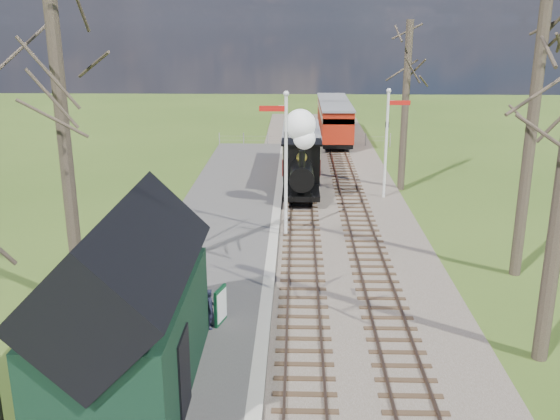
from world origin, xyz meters
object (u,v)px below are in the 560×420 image
at_px(semaphore_far, 388,135).
at_px(coach, 301,148).
at_px(red_carriage_a, 336,125).
at_px(sign_board, 221,306).
at_px(person, 210,309).
at_px(locomotive, 301,160).
at_px(red_carriage_b, 332,114).
at_px(station_shed, 127,311).
at_px(semaphore_near, 284,154).
at_px(bench, 165,390).

bearing_deg(semaphore_far, coach, 128.59).
relative_size(coach, red_carriage_a, 1.33).
distance_m(sign_board, person, 0.43).
height_order(locomotive, coach, locomotive).
bearing_deg(red_carriage_b, station_shed, -100.46).
bearing_deg(semaphore_near, red_carriage_a, 80.38).
relative_size(station_shed, semaphore_near, 1.01).
bearing_deg(sign_board, person, -131.08).
relative_size(red_carriage_b, bench, 3.48).
bearing_deg(semaphore_near, coach, 86.17).
distance_m(station_shed, bench, 2.08).
height_order(station_shed, red_carriage_a, station_shed).
distance_m(red_carriage_a, sign_board, 28.86).
relative_size(semaphore_far, sign_board, 5.04).
height_order(semaphore_far, person, semaphore_far).
distance_m(locomotive, sign_board, 14.23).
relative_size(semaphore_near, locomotive, 1.31).
height_order(sign_board, bench, sign_board).
bearing_deg(person, sign_board, -48.69).
bearing_deg(coach, station_shed, -100.37).
bearing_deg(red_carriage_b, semaphore_near, -97.56).
bearing_deg(semaphore_far, sign_board, -115.30).
height_order(semaphore_near, semaphore_far, semaphore_near).
height_order(locomotive, red_carriage_a, locomotive).
relative_size(locomotive, bench, 2.88).
bearing_deg(bench, person, 82.47).
distance_m(semaphore_near, locomotive, 5.65).
bearing_deg(red_carriage_b, red_carriage_a, -90.00).
bearing_deg(sign_board, red_carriage_a, 79.83).
distance_m(station_shed, coach, 23.88).
bearing_deg(red_carriage_b, locomotive, -97.46).
bearing_deg(locomotive, red_carriage_b, 82.54).
distance_m(locomotive, person, 14.59).
relative_size(station_shed, red_carriage_a, 1.10).
bearing_deg(sign_board, bench, -100.62).
relative_size(red_carriage_b, person, 4.64).
relative_size(sign_board, person, 0.92).
relative_size(semaphore_near, person, 5.04).
distance_m(semaphore_near, red_carriage_a, 20.25).
xyz_separation_m(sign_board, bench, (-0.80, -4.28, -0.14)).
distance_m(coach, bench, 24.52).
relative_size(bench, person, 1.34).
bearing_deg(person, semaphore_far, -33.32).
distance_m(semaphore_far, person, 16.67).
relative_size(semaphore_far, red_carriage_a, 1.00).
height_order(station_shed, locomotive, station_shed).
relative_size(semaphore_far, coach, 0.75).
bearing_deg(person, station_shed, 146.61).
bearing_deg(semaphore_near, sign_board, -101.43).
height_order(bench, person, person).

